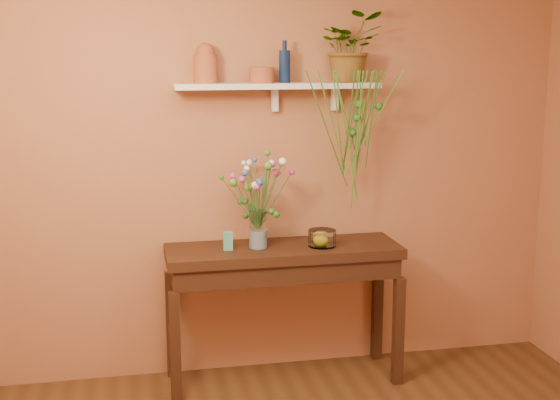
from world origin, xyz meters
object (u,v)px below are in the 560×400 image
Objects in this scene: terracotta_jug at (205,64)px; bouquet at (257,182)px; blue_bottle at (285,66)px; glass_bowl at (322,239)px; sideboard at (283,266)px; glass_vase at (258,232)px; spider_plant at (350,47)px.

terracotta_jug reaches higher than bouquet.
blue_bottle reaches higher than glass_bowl.
sideboard is 0.31m from glass_bowl.
sideboard is 1.28m from blue_bottle.
glass_vase is 0.32m from bouquet.
terracotta_jug is 0.50× the size of bouquet.
glass_bowl is (0.41, -0.05, -0.37)m from bouquet.
glass_vase is 0.49× the size of bouquet.
spider_plant is at bearing 0.48° from terracotta_jug.
sideboard is 3.39× the size of spider_plant.
sideboard is 0.29m from glass_vase.
blue_bottle is 1.12m from glass_bowl.
terracotta_jug is 1.10m from glass_vase.
glass_vase is 0.41m from glass_bowl.
spider_plant is at bearing 2.21° from blue_bottle.
spider_plant is at bearing 17.72° from sideboard.
spider_plant reaches higher than blue_bottle.
terracotta_jug reaches higher than glass_bowl.
terracotta_jug is at bearing -179.52° from spider_plant.
bouquet is (0.30, -0.14, -0.73)m from terracotta_jug.
glass_bowl is at bearing -138.96° from spider_plant.
spider_plant is at bearing 41.04° from glass_bowl.
terracotta_jug is 1.32m from glass_bowl.
blue_bottle is (0.50, -0.01, -0.01)m from terracotta_jug.
blue_bottle reaches higher than bouquet.
glass_vase is (-0.20, -0.13, -1.03)m from blue_bottle.
blue_bottle is at bearing 139.37° from glass_bowl.
bouquet is at bearing -166.82° from spider_plant.
spider_plant is (0.43, 0.02, 0.11)m from blue_bottle.
bouquet reaches higher than sideboard.
glass_bowl is at bearing -10.77° from sideboard.
terracotta_jug reaches higher than glass_vase.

